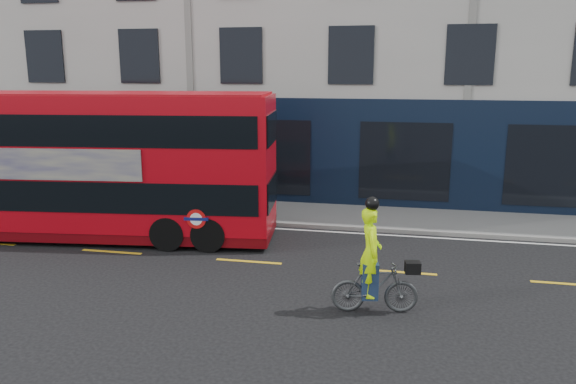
# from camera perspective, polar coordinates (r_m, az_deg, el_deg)

# --- Properties ---
(ground) EXTENTS (120.00, 120.00, 0.00)m
(ground) POSITION_cam_1_polar(r_m,az_deg,el_deg) (15.45, -20.14, -7.48)
(ground) COLOR black
(ground) RESTS_ON ground
(pavement) EXTENTS (60.00, 3.00, 0.12)m
(pavement) POSITION_cam_1_polar(r_m,az_deg,el_deg) (20.97, -10.91, -1.55)
(pavement) COLOR slate
(pavement) RESTS_ON ground
(kerb) EXTENTS (60.00, 0.12, 0.13)m
(kerb) POSITION_cam_1_polar(r_m,az_deg,el_deg) (19.64, -12.57, -2.58)
(kerb) COLOR gray
(kerb) RESTS_ON ground
(building_terrace) EXTENTS (50.00, 10.07, 15.00)m
(building_terrace) POSITION_cam_1_polar(r_m,az_deg,el_deg) (26.52, -6.06, 17.69)
(building_terrace) COLOR #B7B3AC
(building_terrace) RESTS_ON ground
(road_edge_line) EXTENTS (58.00, 0.10, 0.01)m
(road_edge_line) POSITION_cam_1_polar(r_m,az_deg,el_deg) (19.39, -12.92, -2.97)
(road_edge_line) COLOR silver
(road_edge_line) RESTS_ON ground
(lane_dashes) EXTENTS (58.00, 0.12, 0.01)m
(lane_dashes) POSITION_cam_1_polar(r_m,az_deg,el_deg) (16.66, -17.45, -5.81)
(lane_dashes) COLOR gold
(lane_dashes) RESTS_ON ground
(bus) EXTENTS (11.05, 3.65, 4.38)m
(bus) POSITION_cam_1_polar(r_m,az_deg,el_deg) (17.77, -19.12, 2.65)
(bus) COLOR #AD0611
(bus) RESTS_ON ground
(cyclist) EXTENTS (1.89, 0.80, 2.52)m
(cyclist) POSITION_cam_1_polar(r_m,az_deg,el_deg) (12.01, 8.68, -8.25)
(cyclist) COLOR #414445
(cyclist) RESTS_ON ground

